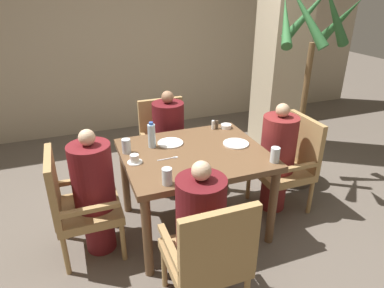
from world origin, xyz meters
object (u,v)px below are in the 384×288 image
(glass_tall_near, at_px, (275,155))
(glass_tall_mid, at_px, (126,146))
(chair_left_side, at_px, (77,202))
(diner_in_right_chair, at_px, (277,157))
(teacup_with_saucer, at_px, (135,159))
(water_bottle, at_px, (152,136))
(diner_in_far_chair, at_px, (169,140))
(potted_palm, at_px, (301,118))
(glass_tall_far, at_px, (167,176))
(chair_right_side, at_px, (289,161))
(plate_main_right, at_px, (236,144))
(bowl_small, at_px, (226,126))
(diner_in_left_chair, at_px, (94,191))
(plate_main_left, at_px, (170,143))
(chair_far_side, at_px, (165,140))
(chair_near_corner, at_px, (209,255))
(diner_in_near_chair, at_px, (201,232))

(glass_tall_near, bearing_deg, glass_tall_mid, 151.90)
(chair_left_side, bearing_deg, diner_in_right_chair, 0.00)
(teacup_with_saucer, height_order, water_bottle, water_bottle)
(diner_in_far_chair, distance_m, potted_palm, 1.39)
(glass_tall_mid, distance_m, glass_tall_far, 0.61)
(chair_left_side, distance_m, chair_right_side, 1.94)
(water_bottle, relative_size, glass_tall_mid, 1.87)
(chair_left_side, relative_size, plate_main_right, 4.04)
(potted_palm, xyz_separation_m, bowl_small, (-0.85, 0.03, 0.02))
(chair_left_side, bearing_deg, potted_palm, 8.59)
(diner_in_left_chair, bearing_deg, potted_palm, 9.14)
(bowl_small, bearing_deg, diner_in_left_chair, -163.88)
(plate_main_left, bearing_deg, potted_palm, 4.79)
(chair_far_side, xyz_separation_m, chair_near_corner, (-0.23, -1.75, 0.00))
(diner_in_far_chair, bearing_deg, plate_main_left, -104.88)
(chair_left_side, height_order, bowl_small, chair_left_side)
(diner_in_left_chair, distance_m, glass_tall_far, 0.68)
(diner_in_far_chair, relative_size, teacup_with_saucer, 9.00)
(chair_right_side, relative_size, glass_tall_far, 7.45)
(diner_in_right_chair, height_order, glass_tall_far, diner_in_right_chair)
(diner_in_near_chair, relative_size, plate_main_left, 4.76)
(diner_in_near_chair, distance_m, glass_tall_far, 0.44)
(teacup_with_saucer, bearing_deg, diner_in_near_chair, -69.76)
(chair_near_corner, bearing_deg, water_bottle, 93.54)
(diner_in_far_chair, xyz_separation_m, bowl_small, (0.47, -0.36, 0.22))
(diner_in_left_chair, relative_size, diner_in_far_chair, 1.00)
(potted_palm, bearing_deg, teacup_with_saucer, -168.78)
(diner_in_left_chair, bearing_deg, diner_in_far_chair, 41.60)
(water_bottle, bearing_deg, glass_tall_near, -35.76)
(water_bottle, distance_m, glass_tall_far, 0.62)
(chair_right_side, height_order, teacup_with_saucer, chair_right_side)
(diner_in_near_chair, bearing_deg, chair_far_side, 81.75)
(chair_far_side, relative_size, potted_palm, 0.43)
(plate_main_left, relative_size, teacup_with_saucer, 1.89)
(chair_near_corner, bearing_deg, diner_in_left_chair, 124.12)
(chair_right_side, bearing_deg, chair_left_side, 180.00)
(diner_in_far_chair, bearing_deg, glass_tall_mid, -133.32)
(diner_in_far_chair, relative_size, potted_palm, 0.51)
(glass_tall_far, bearing_deg, chair_near_corner, -75.82)
(bowl_small, xyz_separation_m, water_bottle, (-0.77, -0.16, 0.09))
(chair_left_side, distance_m, glass_tall_mid, 0.58)
(chair_right_side, distance_m, teacup_with_saucer, 1.50)
(glass_tall_near, bearing_deg, diner_in_far_chair, 115.21)
(diner_in_near_chair, bearing_deg, water_bottle, 94.06)
(plate_main_left, distance_m, teacup_with_saucer, 0.44)
(plate_main_right, xyz_separation_m, teacup_with_saucer, (-0.89, -0.03, 0.02))
(diner_in_far_chair, height_order, potted_palm, potted_palm)
(bowl_small, bearing_deg, diner_in_far_chair, 142.90)
(chair_far_side, xyz_separation_m, chair_right_side, (0.97, -0.88, 0.00))
(bowl_small, bearing_deg, glass_tall_far, -136.63)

